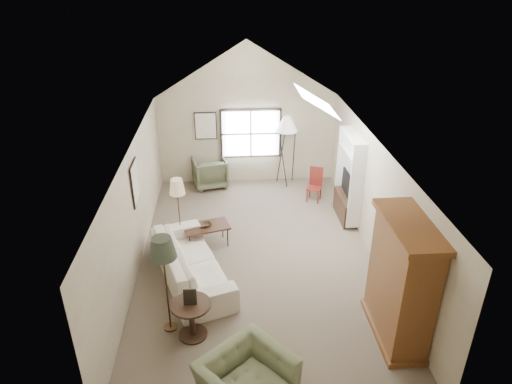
{
  "coord_description": "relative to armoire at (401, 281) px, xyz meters",
  "views": [
    {
      "loc": [
        -0.6,
        -8.2,
        5.73
      ],
      "look_at": [
        0.0,
        0.4,
        1.4
      ],
      "focal_mm": 32.0,
      "sensor_mm": 36.0,
      "label": 1
    }
  ],
  "objects": [
    {
      "name": "armchair_far",
      "position": [
        -3.27,
        6.1,
        -0.68
      ],
      "size": [
        1.08,
        1.1,
        0.84
      ],
      "primitive_type": "imported",
      "rotation": [
        0.0,
        0.0,
        3.38
      ],
      "color": "#565C41",
      "rests_on": "ground"
    },
    {
      "name": "armoire",
      "position": [
        0.0,
        0.0,
        0.0
      ],
      "size": [
        0.6,
        1.5,
        2.2
      ],
      "primitive_type": "cube",
      "color": "brown",
      "rests_on": "ground"
    },
    {
      "name": "tripod_lamp",
      "position": [
        -1.1,
        6.1,
        -0.08
      ],
      "size": [
        0.67,
        0.67,
        2.03
      ],
      "primitive_type": null,
      "rotation": [
        0.0,
        0.0,
        -0.15
      ],
      "color": "silver",
      "rests_on": "ground"
    },
    {
      "name": "window",
      "position": [
        -2.08,
        6.36,
        0.35
      ],
      "size": [
        1.72,
        0.08,
        1.42
      ],
      "primitive_type": "cube",
      "color": "black",
      "rests_on": "room_shell"
    },
    {
      "name": "media_console",
      "position": [
        0.14,
        4.0,
        -0.8
      ],
      "size": [
        0.34,
        1.18,
        0.6
      ],
      "primitive_type": "cube",
      "color": "#382316",
      "rests_on": "ground"
    },
    {
      "name": "tv_panel",
      "position": [
        0.14,
        4.0,
        -0.18
      ],
      "size": [
        0.05,
        0.9,
        0.55
      ],
      "primitive_type": "cube",
      "color": "black",
      "rests_on": "media_console"
    },
    {
      "name": "armchair_near",
      "position": [
        -2.59,
        -1.21,
        -0.71
      ],
      "size": [
        1.61,
        1.59,
        0.79
      ],
      "primitive_type": "imported",
      "rotation": [
        0.0,
        0.0,
        0.7
      ],
      "color": "#66704E",
      "rests_on": "ground"
    },
    {
      "name": "tan_lamp",
      "position": [
        -3.85,
        2.98,
        -0.25
      ],
      "size": [
        0.43,
        0.43,
        1.7
      ],
      "primitive_type": null,
      "rotation": [
        0.0,
        0.0,
        0.33
      ],
      "color": "tan",
      "rests_on": "ground"
    },
    {
      "name": "side_table",
      "position": [
        -3.45,
        0.18,
        -0.76
      ],
      "size": [
        0.86,
        0.86,
        0.68
      ],
      "primitive_type": "cylinder",
      "rotation": [
        0.0,
        0.0,
        0.33
      ],
      "color": "#372616",
      "rests_on": "ground"
    },
    {
      "name": "bowl",
      "position": [
        -3.28,
        2.97,
        -0.56
      ],
      "size": [
        0.3,
        0.3,
        0.06
      ],
      "primitive_type": "imported",
      "rotation": [
        0.0,
        0.0,
        0.27
      ],
      "color": "#352415",
      "rests_on": "coffee_table"
    },
    {
      "name": "tv_alcove",
      "position": [
        0.16,
        4.0,
        0.05
      ],
      "size": [
        0.32,
        1.3,
        2.1
      ],
      "primitive_type": "cube",
      "color": "white",
      "rests_on": "ground"
    },
    {
      "name": "sofa",
      "position": [
        -3.55,
        1.78,
        -0.7
      ],
      "size": [
        1.87,
        2.91,
        0.79
      ],
      "primitive_type": "imported",
      "rotation": [
        0.0,
        0.0,
        1.9
      ],
      "color": "silver",
      "rests_on": "ground"
    },
    {
      "name": "coffee_table",
      "position": [
        -3.28,
        2.97,
        -0.85
      ],
      "size": [
        1.11,
        0.8,
        0.51
      ],
      "primitive_type": "cube",
      "rotation": [
        0.0,
        0.0,
        0.27
      ],
      "color": "#3D2419",
      "rests_on": "ground"
    },
    {
      "name": "room_shell",
      "position": [
        -2.18,
        2.4,
        2.11
      ],
      "size": [
        5.01,
        8.01,
        4.0
      ],
      "color": "#6C5D4D",
      "rests_on": "ground"
    },
    {
      "name": "dark_lamp",
      "position": [
        -3.85,
        0.38,
        -0.15
      ],
      "size": [
        0.58,
        0.58,
        1.9
      ],
      "primitive_type": null,
      "rotation": [
        0.0,
        0.0,
        0.33
      ],
      "color": "#24291D",
      "rests_on": "ground"
    },
    {
      "name": "wall_art",
      "position": [
        -4.06,
        4.34,
        0.63
      ],
      "size": [
        1.97,
        3.71,
        0.88
      ],
      "color": "black",
      "rests_on": "room_shell"
    },
    {
      "name": "side_chair",
      "position": [
        -0.47,
        4.96,
        -0.64
      ],
      "size": [
        0.48,
        0.48,
        0.92
      ],
      "primitive_type": "cube",
      "rotation": [
        0.0,
        0.0,
        -0.43
      ],
      "color": "maroon",
      "rests_on": "ground"
    },
    {
      "name": "skylight",
      "position": [
        -0.88,
        3.3,
        2.12
      ],
      "size": [
        0.8,
        1.2,
        0.52
      ],
      "primitive_type": null,
      "color": "white",
      "rests_on": "room_shell"
    }
  ]
}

